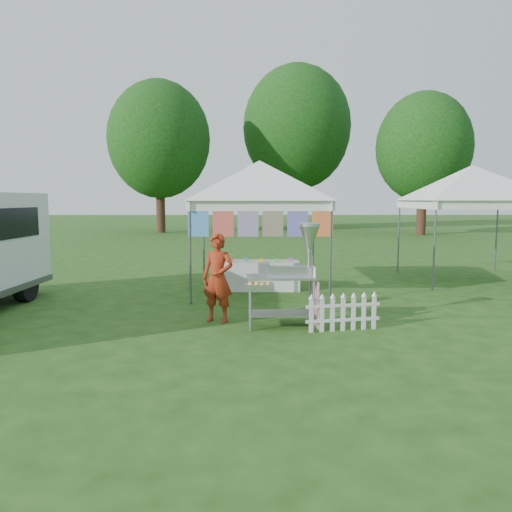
{
  "coord_description": "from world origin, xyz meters",
  "views": [
    {
      "loc": [
        -0.17,
        -7.94,
        2.13
      ],
      "look_at": [
        -0.1,
        1.08,
        1.1
      ],
      "focal_mm": 35.0,
      "sensor_mm": 36.0,
      "label": 1
    }
  ],
  "objects": [
    {
      "name": "canopy_main",
      "position": [
        0.0,
        3.49,
        2.99
      ],
      "size": [
        4.24,
        4.24,
        3.45
      ],
      "color": "#59595E",
      "rests_on": "ground"
    },
    {
      "name": "display_table",
      "position": [
        0.04,
        3.71,
        0.34
      ],
      "size": [
        1.8,
        0.7,
        0.68
      ],
      "primitive_type": "cube",
      "color": "white",
      "rests_on": "ground"
    },
    {
      "name": "ground",
      "position": [
        0.0,
        0.0,
        0.0
      ],
      "size": [
        120.0,
        120.0,
        0.0
      ],
      "primitive_type": "plane",
      "color": "#224614",
      "rests_on": "ground"
    },
    {
      "name": "donut_cart",
      "position": [
        0.5,
        0.23,
        1.02
      ],
      "size": [
        1.25,
        0.88,
        1.74
      ],
      "rotation": [
        0.0,
        0.0,
        0.03
      ],
      "color": "gray",
      "rests_on": "ground"
    },
    {
      "name": "tree_left",
      "position": [
        -6.0,
        24.0,
        5.83
      ],
      "size": [
        6.4,
        6.4,
        9.53
      ],
      "color": "#3A2215",
      "rests_on": "ground"
    },
    {
      "name": "picket_fence",
      "position": [
        1.31,
        -0.03,
        0.29
      ],
      "size": [
        1.24,
        0.28,
        0.56
      ],
      "rotation": [
        0.0,
        0.0,
        0.2
      ],
      "color": "silver",
      "rests_on": "ground"
    },
    {
      "name": "canopy_right",
      "position": [
        5.5,
        5.0,
        2.99
      ],
      "size": [
        4.24,
        4.24,
        3.45
      ],
      "color": "#59595E",
      "rests_on": "ground"
    },
    {
      "name": "tree_mid",
      "position": [
        3.0,
        28.0,
        7.14
      ],
      "size": [
        7.6,
        7.6,
        11.52
      ],
      "color": "#3A2215",
      "rests_on": "ground"
    },
    {
      "name": "vendor",
      "position": [
        -0.76,
        0.6,
        0.77
      ],
      "size": [
        0.65,
        0.54,
        1.55
      ],
      "primitive_type": "imported",
      "rotation": [
        0.0,
        0.0,
        -0.34
      ],
      "color": "maroon",
      "rests_on": "ground"
    },
    {
      "name": "tree_right",
      "position": [
        10.0,
        22.0,
        5.18
      ],
      "size": [
        5.6,
        5.6,
        8.42
      ],
      "color": "#3A2215",
      "rests_on": "ground"
    }
  ]
}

